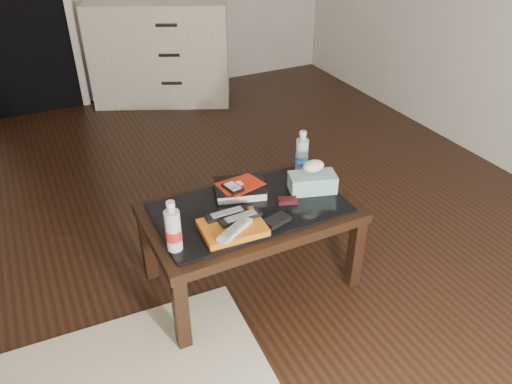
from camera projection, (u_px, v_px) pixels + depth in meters
ground at (165, 258)px, 2.78m from camera, size 5.00×5.00×0.00m
coffee_table at (250, 218)px, 2.42m from camera, size 1.00×0.60×0.46m
dresser at (161, 52)px, 4.48m from camera, size 1.30×0.95×0.90m
magazines at (233, 227)px, 2.22m from camera, size 0.29×0.23×0.03m
remote_silver at (235, 229)px, 2.17m from camera, size 0.20×0.14×0.02m
remote_black_front at (241, 217)px, 2.24m from camera, size 0.20×0.06×0.02m
remote_black_back at (227, 214)px, 2.27m from camera, size 0.20×0.05×0.02m
textbook at (240, 188)px, 2.48m from camera, size 0.30×0.26×0.05m
dvd_mailers at (237, 184)px, 2.47m from camera, size 0.20×0.15×0.01m
ipod at (233, 187)px, 2.42m from camera, size 0.08×0.12×0.02m
flip_phone at (288, 201)px, 2.41m from camera, size 0.10×0.08×0.02m
wallet at (277, 220)px, 2.28m from camera, size 0.13×0.10×0.02m
water_bottle_left at (173, 226)px, 2.06m from camera, size 0.07×0.07×0.24m
water_bottle_right at (302, 152)px, 2.60m from camera, size 0.07×0.07×0.24m
tissue_box at (312, 183)px, 2.49m from camera, size 0.25×0.18×0.09m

